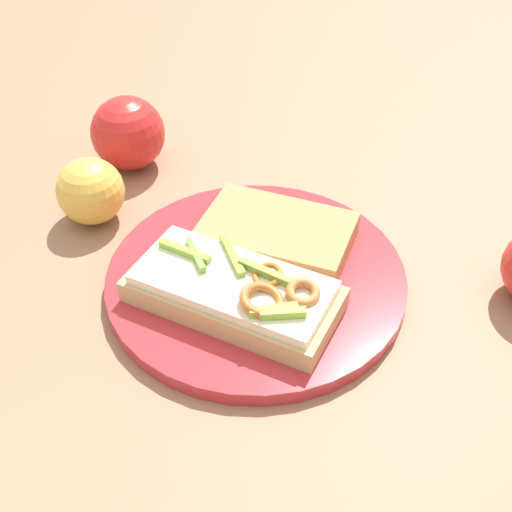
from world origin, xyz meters
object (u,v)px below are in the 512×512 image
object	(u,v)px
bread_slice_side	(277,234)
apple_0	(91,191)
apple_2	(128,133)
plate	(256,278)
sandwich	(235,291)

from	to	relation	value
bread_slice_side	apple_0	world-z (taller)	apple_0
apple_0	apple_2	distance (m)	0.11
plate	apple_0	bearing A→B (deg)	-134.79
apple_0	apple_2	xyz separation A→B (m)	(-0.09, 0.05, 0.01)
apple_0	apple_2	world-z (taller)	apple_2
plate	bread_slice_side	xyz separation A→B (m)	(-0.03, 0.03, 0.02)
plate	bread_slice_side	world-z (taller)	bread_slice_side
plate	sandwich	bearing A→B (deg)	-38.03
sandwich	apple_0	world-z (taller)	apple_0
sandwich	bread_slice_side	bearing A→B (deg)	-88.68
sandwich	bread_slice_side	size ratio (longest dim) A/B	1.38
plate	bread_slice_side	bearing A→B (deg)	139.33
sandwich	apple_2	distance (m)	0.27
sandwich	apple_0	xyz separation A→B (m)	(-0.17, -0.11, 0.00)
plate	sandwich	size ratio (longest dim) A/B	1.43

